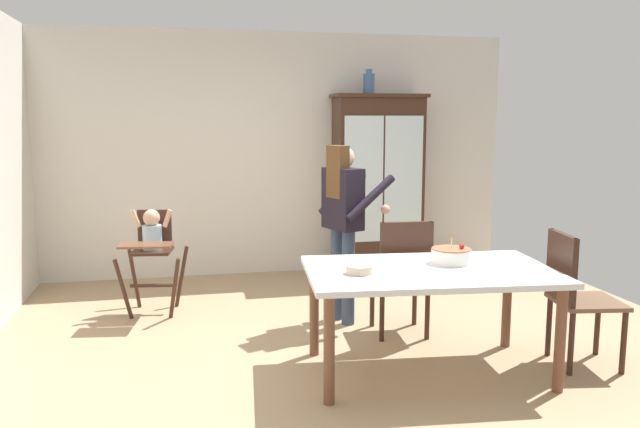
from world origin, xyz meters
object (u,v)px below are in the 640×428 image
(serving_bowl, at_px, (359,269))
(dining_chair_right_end, at_px, (574,290))
(high_chair_with_toddler, at_px, (152,242))
(dining_chair_far_side, at_px, (403,270))
(ceramic_vase, at_px, (369,83))
(china_cabinet, at_px, (378,184))
(birthday_cake, at_px, (451,256))
(dining_table, at_px, (429,280))
(adult_person, at_px, (344,212))

(serving_bowl, bearing_deg, dining_chair_right_end, -2.41)
(high_chair_with_toddler, height_order, dining_chair_far_side, dining_chair_far_side)
(ceramic_vase, bearing_deg, china_cabinet, -1.81)
(high_chair_with_toddler, height_order, birthday_cake, high_chair_with_toddler)
(high_chair_with_toddler, distance_m, serving_bowl, 2.33)
(dining_table, xyz_separation_m, dining_chair_right_end, (1.05, -0.10, -0.10))
(high_chair_with_toddler, xyz_separation_m, adult_person, (1.62, -0.62, 0.31))
(high_chair_with_toddler, bearing_deg, birthday_cake, -30.56)
(dining_table, relative_size, dining_chair_right_end, 1.84)
(china_cabinet, relative_size, birthday_cake, 7.21)
(dining_chair_right_end, bearing_deg, adult_person, 55.14)
(high_chair_with_toddler, xyz_separation_m, birthday_cake, (2.12, -1.71, 0.14))
(ceramic_vase, xyz_separation_m, serving_bowl, (-0.94, -2.93, -1.37))
(ceramic_vase, bearing_deg, dining_chair_right_end, -78.28)
(dining_chair_right_end, bearing_deg, dining_table, 94.02)
(china_cabinet, height_order, birthday_cake, china_cabinet)
(ceramic_vase, distance_m, birthday_cake, 3.10)
(dining_table, height_order, birthday_cake, birthday_cake)
(dining_table, distance_m, serving_bowl, 0.52)
(high_chair_with_toddler, distance_m, dining_chair_far_side, 2.27)
(high_chair_with_toddler, relative_size, serving_bowl, 5.28)
(dining_table, bearing_deg, dining_chair_right_end, -5.26)
(high_chair_with_toddler, xyz_separation_m, dining_chair_right_end, (2.96, -1.93, -0.10))
(high_chair_with_toddler, bearing_deg, serving_bowl, -44.62)
(china_cabinet, height_order, dining_chair_right_end, china_cabinet)
(adult_person, distance_m, dining_chair_right_end, 1.92)
(serving_bowl, height_order, dining_chair_far_side, dining_chair_far_side)
(dining_chair_right_end, bearing_deg, serving_bowl, 96.86)
(birthday_cake, bearing_deg, dining_table, -150.65)
(adult_person, xyz_separation_m, dining_chair_right_end, (1.35, -1.31, -0.41))
(china_cabinet, xyz_separation_m, birthday_cake, (-0.34, -2.78, -0.22))
(ceramic_vase, xyz_separation_m, adult_person, (-0.72, -1.70, -1.17))
(ceramic_vase, distance_m, dining_table, 3.29)
(serving_bowl, distance_m, dining_chair_far_side, 0.97)
(ceramic_vase, height_order, high_chair_with_toddler, ceramic_vase)
(dining_chair_right_end, bearing_deg, birthday_cake, 85.01)
(china_cabinet, xyz_separation_m, dining_chair_far_side, (-0.47, -2.18, -0.46))
(china_cabinet, bearing_deg, dining_table, -100.66)
(china_cabinet, height_order, ceramic_vase, ceramic_vase)
(adult_person, relative_size, dining_chair_right_end, 1.59)
(ceramic_vase, xyz_separation_m, high_chair_with_toddler, (-2.34, -1.08, -1.48))
(dining_chair_far_side, bearing_deg, ceramic_vase, -94.18)
(ceramic_vase, xyz_separation_m, dining_chair_right_end, (0.62, -3.00, -1.58))
(china_cabinet, bearing_deg, dining_chair_right_end, -80.42)
(high_chair_with_toddler, bearing_deg, dining_chair_right_end, -24.67)
(dining_table, relative_size, dining_chair_far_side, 1.84)
(high_chair_with_toddler, xyz_separation_m, dining_table, (1.91, -1.83, 0.00))
(dining_table, xyz_separation_m, dining_chair_far_side, (0.07, 0.72, -0.10))
(birthday_cake, relative_size, serving_bowl, 1.56)
(adult_person, bearing_deg, ceramic_vase, -44.08)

